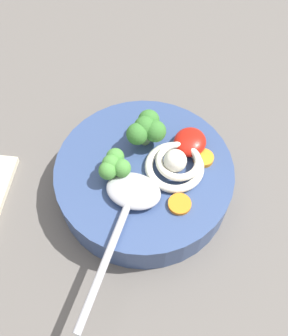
{
  "coord_description": "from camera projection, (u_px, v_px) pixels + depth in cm",
  "views": [
    {
      "loc": [
        -19.54,
        -11.47,
        44.62
      ],
      "look_at": [
        2.05,
        -3.0,
        8.33
      ],
      "focal_mm": 40.69,
      "sensor_mm": 36.0,
      "label": 1
    }
  ],
  "objects": [
    {
      "name": "table_slab",
      "position": [
        116.0,
        201.0,
        0.48
      ],
      "size": [
        116.73,
        116.73,
        3.82
      ],
      "primitive_type": "cube",
      "color": "#5B5651",
      "rests_on": "ground"
    },
    {
      "name": "soup_bowl",
      "position": [
        144.0,
        178.0,
        0.45
      ],
      "size": [
        20.5,
        20.5,
        4.51
      ],
      "color": "#334775",
      "rests_on": "table_slab"
    },
    {
      "name": "noodle_pile",
      "position": [
        176.0,
        164.0,
        0.42
      ],
      "size": [
        7.36,
        7.22,
        2.96
      ],
      "color": "silver",
      "rests_on": "soup_bowl"
    },
    {
      "name": "soup_spoon",
      "position": [
        129.0,
        202.0,
        0.4
      ],
      "size": [
        17.36,
        6.22,
        1.6
      ],
      "rotation": [
        0.0,
        0.0,
        3.19
      ],
      "color": "#B7B7BC",
      "rests_on": "soup_bowl"
    },
    {
      "name": "chili_sauce_dollop",
      "position": [
        190.0,
        142.0,
        0.44
      ],
      "size": [
        4.14,
        3.73,
        1.86
      ],
      "primitive_type": "ellipsoid",
      "color": "#B2190F",
      "rests_on": "soup_bowl"
    },
    {
      "name": "broccoli_floret_beside_noodles",
      "position": [
        115.0,
        165.0,
        0.41
      ],
      "size": [
        3.96,
        3.4,
        3.13
      ],
      "color": "#7A9E60",
      "rests_on": "soup_bowl"
    },
    {
      "name": "broccoli_floret_right",
      "position": [
        146.0,
        128.0,
        0.43
      ],
      "size": [
        4.92,
        4.23,
        3.89
      ],
      "color": "#7A9E60",
      "rests_on": "soup_bowl"
    },
    {
      "name": "carrot_slice_extra_b",
      "position": [
        203.0,
        158.0,
        0.43
      ],
      "size": [
        2.33,
        2.33,
        0.64
      ],
      "primitive_type": "cylinder",
      "color": "orange",
      "rests_on": "soup_bowl"
    },
    {
      "name": "carrot_slice_left",
      "position": [
        180.0,
        204.0,
        0.4
      ],
      "size": [
        2.48,
        2.48,
        0.48
      ],
      "primitive_type": "cylinder",
      "color": "orange",
      "rests_on": "soup_bowl"
    }
  ]
}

